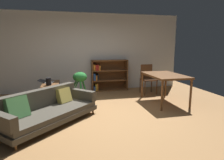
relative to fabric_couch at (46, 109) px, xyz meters
The scene contains 10 objects.
ground_plane 1.21m from the fabric_couch, ahead, with size 8.16×8.16×0.00m, color #9E7042.
back_wall_panel 3.26m from the fabric_couch, 67.94° to the left, with size 6.80×0.10×2.70m, color silver.
fabric_couch is the anchor object (origin of this frame).
media_console 1.70m from the fabric_couch, 90.98° to the left, with size 0.46×1.07×0.52m.
open_laptop 1.87m from the fabric_couch, 94.44° to the left, with size 0.47×0.39×0.08m.
desk_speaker 1.45m from the fabric_couch, 92.28° to the left, with size 0.14×0.14×0.20m.
potted_floor_plant 2.02m from the fabric_couch, 65.89° to the left, with size 0.50×0.55×0.82m.
dining_table 3.23m from the fabric_couch, 14.75° to the left, with size 0.90×1.39×0.81m.
dining_chair_near 3.62m from the fabric_couch, 31.91° to the left, with size 0.47×0.43×0.97m.
bookshelf 3.26m from the fabric_couch, 55.50° to the left, with size 1.29×0.34×1.09m.
Camera 1 is at (-0.68, -4.17, 1.61)m, focal length 30.79 mm.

